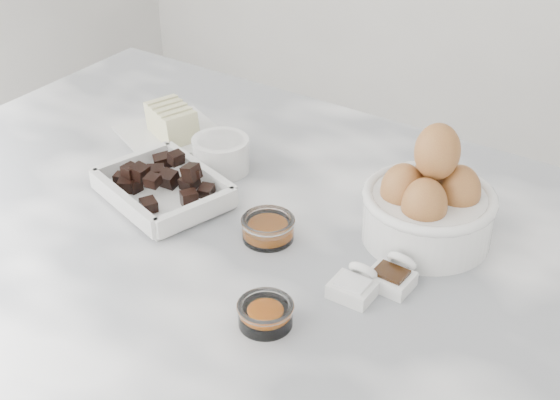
% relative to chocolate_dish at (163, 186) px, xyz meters
% --- Properties ---
extents(marble_slab, '(1.20, 0.80, 0.04)m').
position_rel_chocolate_dish_xyz_m(marble_slab, '(0.16, 0.01, -0.04)').
color(marble_slab, white).
rests_on(marble_slab, cabinet).
extents(chocolate_dish, '(0.22, 0.19, 0.05)m').
position_rel_chocolate_dish_xyz_m(chocolate_dish, '(0.00, 0.00, 0.00)').
color(chocolate_dish, white).
rests_on(chocolate_dish, marble_slab).
extents(butter_plate, '(0.20, 0.20, 0.06)m').
position_rel_chocolate_dish_xyz_m(butter_plate, '(-0.11, 0.14, 0.00)').
color(butter_plate, white).
rests_on(butter_plate, marble_slab).
extents(sugar_ramekin, '(0.09, 0.09, 0.05)m').
position_rel_chocolate_dish_xyz_m(sugar_ramekin, '(0.02, 0.11, 0.01)').
color(sugar_ramekin, white).
rests_on(sugar_ramekin, marble_slab).
extents(egg_bowl, '(0.18, 0.18, 0.17)m').
position_rel_chocolate_dish_xyz_m(egg_bowl, '(0.35, 0.12, 0.03)').
color(egg_bowl, white).
rests_on(egg_bowl, marble_slab).
extents(honey_bowl, '(0.07, 0.07, 0.03)m').
position_rel_chocolate_dish_xyz_m(honey_bowl, '(0.18, 0.00, -0.01)').
color(honey_bowl, white).
rests_on(honey_bowl, marble_slab).
extents(zest_bowl, '(0.07, 0.07, 0.03)m').
position_rel_chocolate_dish_xyz_m(zest_bowl, '(0.27, -0.14, -0.01)').
color(zest_bowl, white).
rests_on(zest_bowl, marble_slab).
extents(vanilla_spoon, '(0.05, 0.07, 0.04)m').
position_rel_chocolate_dish_xyz_m(vanilla_spoon, '(0.36, 0.01, -0.01)').
color(vanilla_spoon, white).
rests_on(vanilla_spoon, marble_slab).
extents(salt_spoon, '(0.05, 0.06, 0.04)m').
position_rel_chocolate_dish_xyz_m(salt_spoon, '(0.33, -0.03, -0.01)').
color(salt_spoon, white).
rests_on(salt_spoon, marble_slab).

